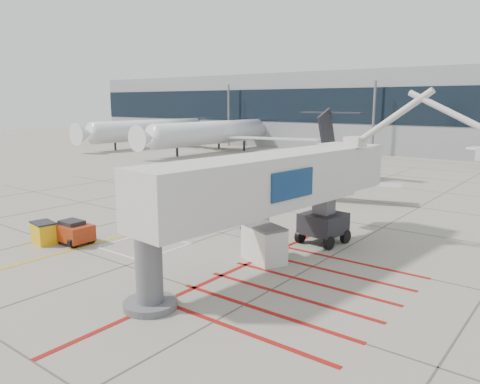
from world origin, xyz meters
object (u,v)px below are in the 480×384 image
Objects in this scene: regional_jet at (251,157)px; spill_bin at (44,233)px; jet_bridge at (257,195)px; pushback_tug at (72,231)px.

regional_jet reaches higher than spill_bin.
jet_bridge is 12.44× the size of spill_bin.
spill_bin is (-1.30, -1.15, -0.07)m from pushback_tug.
regional_jet is 17.33m from pushback_tug.
jet_bridge is at bearing 15.36° from pushback_tug.
pushback_tug is 1.73m from spill_bin.
jet_bridge reaches higher than pushback_tug.
pushback_tug is at bearing -94.25° from regional_jet.
pushback_tug is (-1.23, -17.00, -3.13)m from regional_jet.
regional_jet is 11.44× the size of pushback_tug.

